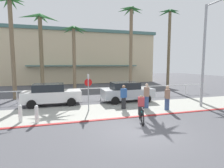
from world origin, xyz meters
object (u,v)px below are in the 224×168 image
cyclist_teal_0 (141,109)px  pedestrian_2 (167,99)px  palm_tree_1 (41,38)px  car_silver_2 (127,92)px  bollard_1 (20,113)px  pedestrian_1 (124,98)px  streetlight_curb (206,50)px  palm_tree_2 (74,43)px  pedestrian_0 (147,97)px  car_white_1 (51,94)px  palm_tree_0 (10,23)px  bollard_0 (37,114)px  stop_sign_bike_lane (88,87)px  palm_tree_4 (169,35)px  palm_tree_3 (131,32)px

cyclist_teal_0 → pedestrian_2: bearing=31.5°
palm_tree_1 → car_silver_2: size_ratio=1.79×
bollard_1 → pedestrian_1: (6.51, 1.19, 0.29)m
streetlight_curb → palm_tree_2: size_ratio=1.04×
bollard_1 → palm_tree_1: palm_tree_1 is taller
pedestrian_0 → pedestrian_1: pedestrian_0 is taller
pedestrian_2 → bollard_1: bearing=-179.9°
bollard_1 → car_white_1: size_ratio=0.23×
palm_tree_0 → pedestrian_1: 12.16m
palm_tree_0 → pedestrian_2: bearing=-33.6°
streetlight_curb → bollard_1: bearing=-180.0°
bollard_0 → pedestrian_1: pedestrian_1 is taller
pedestrian_0 → pedestrian_2: size_ratio=1.05×
stop_sign_bike_lane → cyclist_teal_0: 4.10m
bollard_0 → car_silver_2: (6.80, 3.91, 0.35)m
palm_tree_4 → streetlight_curb: bearing=-108.4°
pedestrian_0 → car_white_1: bearing=155.7°
palm_tree_0 → pedestrian_2: 14.80m
palm_tree_4 → car_white_1: size_ratio=2.29×
car_white_1 → pedestrian_2: pedestrian_2 is taller
pedestrian_0 → car_silver_2: bearing=101.4°
car_silver_2 → palm_tree_1: bearing=151.7°
stop_sign_bike_lane → cyclist_teal_0: size_ratio=1.46×
bollard_1 → cyclist_teal_0: bearing=-14.9°
palm_tree_0 → palm_tree_4: bearing=6.0°
palm_tree_0 → car_silver_2: size_ratio=2.08×
pedestrian_0 → palm_tree_2: bearing=120.3°
palm_tree_3 → palm_tree_4: size_ratio=0.93×
stop_sign_bike_lane → pedestrian_1: stop_sign_bike_lane is taller
bollard_1 → palm_tree_3: 13.83m
bollard_1 → pedestrian_0: size_ratio=0.55×
pedestrian_0 → cyclist_teal_0: bearing=-122.8°
car_silver_2 → palm_tree_2: bearing=127.8°
stop_sign_bike_lane → car_white_1: bearing=134.2°
car_white_1 → pedestrian_0: bearing=-24.3°
palm_tree_0 → palm_tree_2: size_ratio=1.27×
bollard_0 → palm_tree_1: (-0.34, 7.76, 5.10)m
bollard_1 → palm_tree_4: bearing=31.0°
bollard_0 → pedestrian_1: (5.63, 1.56, 0.29)m
palm_tree_0 → pedestrian_2: palm_tree_0 is taller
palm_tree_3 → pedestrian_0: palm_tree_3 is taller
palm_tree_3 → pedestrian_0: bearing=-102.4°
bollard_0 → car_white_1: (0.60, 4.36, 0.35)m
stop_sign_bike_lane → palm_tree_1: (-3.46, 6.00, 3.94)m
palm_tree_4 → pedestrian_2: (-6.25, -9.32, -6.14)m
palm_tree_2 → car_white_1: 6.93m
bollard_0 → palm_tree_2: bearing=72.7°
palm_tree_0 → palm_tree_3: 11.61m
stop_sign_bike_lane → palm_tree_4: 14.99m
bollard_0 → car_white_1: size_ratio=0.23×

